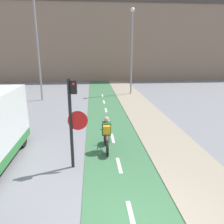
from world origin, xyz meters
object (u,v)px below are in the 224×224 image
at_px(traffic_light_pole, 73,115).
at_px(cyclist_near, 106,134).
at_px(street_lamp_sidewalk, 132,44).
at_px(street_lamp_far, 37,38).

bearing_deg(traffic_light_pole, cyclist_near, 45.83).
bearing_deg(street_lamp_sidewalk, traffic_light_pole, -108.07).
height_order(street_lamp_far, street_lamp_sidewalk, street_lamp_far).
xyz_separation_m(traffic_light_pole, cyclist_near, (1.19, 1.22, -1.24)).
bearing_deg(traffic_light_pole, street_lamp_far, 107.47).
relative_size(traffic_light_pole, street_lamp_far, 0.38).
relative_size(street_lamp_far, cyclist_near, 4.80).
bearing_deg(cyclist_near, street_lamp_far, 115.30).
bearing_deg(street_lamp_far, traffic_light_pole, -72.53).
bearing_deg(street_lamp_far, cyclist_near, -64.70).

